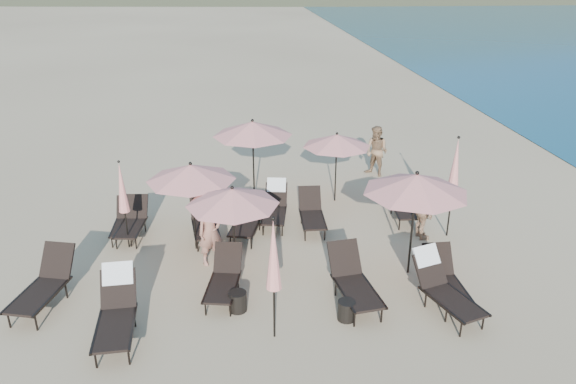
{
  "coord_description": "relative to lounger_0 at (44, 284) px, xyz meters",
  "views": [
    {
      "loc": [
        -1.99,
        -9.78,
        6.75
      ],
      "look_at": [
        -0.4,
        3.5,
        1.1
      ],
      "focal_mm": 35.0,
      "sensor_mm": 36.0,
      "label": 1
    }
  ],
  "objects": [
    {
      "name": "beachgoer_c",
      "position": [
        8.78,
        1.96,
        0.28
      ],
      "size": [
        0.45,
        0.93,
        1.55
      ],
      "primitive_type": "imported",
      "rotation": [
        0.0,
        0.0,
        1.66
      ],
      "color": "tan",
      "rests_on": "ground"
    },
    {
      "name": "lounger_3",
      "position": [
        6.38,
        -0.63,
        -0.0
      ],
      "size": [
        0.93,
        1.9,
        1.05
      ],
      "rotation": [
        0.0,
        0.0,
        0.13
      ],
      "color": "black",
      "rests_on": "ground"
    },
    {
      "name": "lounger_8",
      "position": [
        4.34,
        2.72,
        -0.04
      ],
      "size": [
        1.06,
        1.79,
        0.97
      ],
      "rotation": [
        0.0,
        0.0,
        -0.27
      ],
      "color": "black",
      "rests_on": "ground"
    },
    {
      "name": "umbrella_open_2",
      "position": [
        7.91,
        0.35,
        1.72
      ],
      "size": [
        2.32,
        2.32,
        2.5
      ],
      "color": "black",
      "rests_on": "ground"
    },
    {
      "name": "umbrella_open_1",
      "position": [
        3.96,
        0.7,
        1.46
      ],
      "size": [
        2.05,
        2.05,
        2.21
      ],
      "color": "black",
      "rests_on": "ground"
    },
    {
      "name": "umbrella_closed_2",
      "position": [
        1.35,
        2.35,
        1.11
      ],
      "size": [
        0.27,
        0.27,
        2.31
      ],
      "color": "black",
      "rests_on": "ground"
    },
    {
      "name": "umbrella_closed_1",
      "position": [
        9.5,
        2.02,
        1.39
      ],
      "size": [
        0.32,
        0.32,
        2.71
      ],
      "color": "black",
      "rests_on": "ground"
    },
    {
      "name": "side_table_0",
      "position": [
        3.96,
        -0.69,
        -0.28
      ],
      "size": [
        0.38,
        0.38,
        0.43
      ],
      "primitive_type": "cylinder",
      "color": "black",
      "rests_on": "ground"
    },
    {
      "name": "lounger_2",
      "position": [
        3.7,
        -0.1,
        -0.06
      ],
      "size": [
        0.92,
        1.7,
        0.93
      ],
      "rotation": [
        0.0,
        0.0,
        -0.2
      ],
      "color": "black",
      "rests_on": "ground"
    },
    {
      "name": "umbrella_open_0",
      "position": [
        3.02,
        2.08,
        1.54
      ],
      "size": [
        2.13,
        2.13,
        2.3
      ],
      "color": "black",
      "rests_on": "ground"
    },
    {
      "name": "side_table_1",
      "position": [
        6.11,
        -1.26,
        -0.29
      ],
      "size": [
        0.36,
        0.36,
        0.42
      ],
      "primitive_type": "cylinder",
      "color": "black",
      "rests_on": "ground"
    },
    {
      "name": "beachgoer_b",
      "position": [
        8.78,
        6.5,
        0.34
      ],
      "size": [
        1.01,
        1.03,
        1.67
      ],
      "primitive_type": "imported",
      "rotation": [
        0.0,
        0.0,
        -0.85
      ],
      "color": "#926D4B",
      "rests_on": "ground"
    },
    {
      "name": "beachgoer_a",
      "position": [
        3.42,
        1.33,
        0.33
      ],
      "size": [
        0.72,
        0.62,
        1.66
      ],
      "primitive_type": "imported",
      "rotation": [
        0.0,
        0.0,
        0.44
      ],
      "color": "#9E6756",
      "rests_on": "ground"
    },
    {
      "name": "lounger_1",
      "position": [
        1.65,
        -1.19,
        0.06
      ],
      "size": [
        0.76,
        1.9,
        1.17
      ],
      "rotation": [
        0.0,
        0.0,
        0.04
      ],
      "color": "black",
      "rests_on": "ground"
    },
    {
      "name": "lounger_12",
      "position": [
        1.39,
        2.98,
        -0.08
      ],
      "size": [
        0.78,
        1.62,
        0.9
      ],
      "rotation": [
        0.0,
        0.0,
        -0.12
      ],
      "color": "black",
      "rests_on": "ground"
    },
    {
      "name": "lounger_5",
      "position": [
        8.33,
        -0.79,
        -0.04
      ],
      "size": [
        0.67,
        1.7,
        0.98
      ],
      "rotation": [
        0.0,
        0.0,
        -0.01
      ],
      "color": "black",
      "rests_on": "ground"
    },
    {
      "name": "lounger_6",
      "position": [
        1.18,
        3.08,
        -0.1
      ],
      "size": [
        0.6,
        1.49,
        0.85
      ],
      "rotation": [
        0.0,
        0.0,
        -0.02
      ],
      "color": "black",
      "rests_on": "ground"
    },
    {
      "name": "umbrella_closed_0",
      "position": [
        4.62,
        -1.64,
        1.28
      ],
      "size": [
        0.3,
        0.3,
        2.55
      ],
      "color": "black",
      "rests_on": "ground"
    },
    {
      "name": "lounger_7",
      "position": [
        3.24,
        2.71,
        -0.05
      ],
      "size": [
        0.81,
        1.7,
        0.94
      ],
      "rotation": [
        0.0,
        0.0,
        0.12
      ],
      "color": "black",
      "rests_on": "ground"
    },
    {
      "name": "lounger_9",
      "position": [
        5.13,
        3.39,
        0.0
      ],
      "size": [
        0.88,
        1.74,
        1.04
      ],
      "rotation": [
        0.0,
        0.0,
        -0.18
      ],
      "color": "black",
      "rests_on": "ground"
    },
    {
      "name": "umbrella_open_4",
      "position": [
        7.04,
        4.6,
        1.38
      ],
      "size": [
        1.97,
        1.97,
        2.12
      ],
      "color": "black",
      "rests_on": "ground"
    },
    {
      "name": "lounger_11",
      "position": [
        8.67,
        3.21,
        -0.06
      ],
      "size": [
        0.74,
        1.67,
        0.93
      ],
      "rotation": [
        0.0,
        0.0,
        -0.08
      ],
      "color": "black",
      "rests_on": "ground"
    },
    {
      "name": "ground",
      "position": [
        5.82,
        -0.68,
        -0.49
      ],
      "size": [
        800.0,
        800.0,
        0.0
      ],
      "primitive_type": "plane",
      "color": "#D6BA8C",
      "rests_on": "ground"
    },
    {
      "name": "lounger_4",
      "position": [
        8.14,
        -1.11,
        0.04
      ],
      "size": [
        1.16,
        1.91,
        1.12
      ],
      "rotation": [
        0.0,
        0.0,
        0.31
      ],
      "color": "black",
      "rests_on": "ground"
    },
    {
      "name": "lounger_10",
      "position": [
        6.07,
        2.91,
        -0.06
      ],
      "size": [
        0.68,
        1.64,
        0.93
      ],
      "rotation": [
        0.0,
        0.0,
        -0.05
      ],
      "color": "black",
      "rests_on": "ground"
    },
    {
      "name": "umbrella_open_3",
      "position": [
        4.66,
        4.99,
        1.69
      ],
      "size": [
        2.3,
        2.3,
        2.48
      ],
      "color": "black",
      "rests_on": "ground"
    },
    {
      "name": "lounger_0",
      "position": [
        0.0,
        0.0,
        0.0
      ],
      "size": [
        1.17,
        1.96,
        1.06
      ],
      "rotation": [
        0.0,
        0.0,
        -0.27
      ],
      "color": "black",
      "rests_on": "ground"
    }
  ]
}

